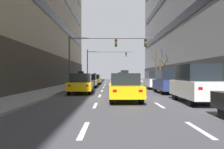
# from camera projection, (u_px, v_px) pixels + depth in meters

# --- Properties ---
(ground_plane) EXTENTS (120.00, 120.00, 0.00)m
(ground_plane) POSITION_uv_depth(u_px,v_px,m) (124.00, 99.00, 14.26)
(ground_plane) COLOR #424247
(sidewalk_left) EXTENTS (3.01, 80.00, 0.14)m
(sidewalk_left) POSITION_uv_depth(u_px,v_px,m) (25.00, 98.00, 14.19)
(sidewalk_left) COLOR gray
(sidewalk_left) RESTS_ON ground
(sidewalk_right) EXTENTS (3.01, 80.00, 0.14)m
(sidewalk_right) POSITION_uv_depth(u_px,v_px,m) (222.00, 98.00, 14.34)
(sidewalk_right) COLOR gray
(sidewalk_right) RESTS_ON ground
(lane_stripe_l1_s2) EXTENTS (0.16, 2.00, 0.01)m
(lane_stripe_l1_s2) POSITION_uv_depth(u_px,v_px,m) (84.00, 130.00, 6.25)
(lane_stripe_l1_s2) COLOR silver
(lane_stripe_l1_s2) RESTS_ON ground
(lane_stripe_l1_s3) EXTENTS (0.16, 2.00, 0.01)m
(lane_stripe_l1_s3) POSITION_uv_depth(u_px,v_px,m) (95.00, 105.00, 11.25)
(lane_stripe_l1_s3) COLOR silver
(lane_stripe_l1_s3) RESTS_ON ground
(lane_stripe_l1_s4) EXTENTS (0.16, 2.00, 0.01)m
(lane_stripe_l1_s4) POSITION_uv_depth(u_px,v_px,m) (100.00, 96.00, 16.25)
(lane_stripe_l1_s4) COLOR silver
(lane_stripe_l1_s4) RESTS_ON ground
(lane_stripe_l1_s5) EXTENTS (0.16, 2.00, 0.01)m
(lane_stripe_l1_s5) POSITION_uv_depth(u_px,v_px,m) (102.00, 91.00, 21.25)
(lane_stripe_l1_s5) COLOR silver
(lane_stripe_l1_s5) RESTS_ON ground
(lane_stripe_l1_s6) EXTENTS (0.16, 2.00, 0.01)m
(lane_stripe_l1_s6) POSITION_uv_depth(u_px,v_px,m) (104.00, 88.00, 26.25)
(lane_stripe_l1_s6) COLOR silver
(lane_stripe_l1_s6) RESTS_ON ground
(lane_stripe_l1_s7) EXTENTS (0.16, 2.00, 0.01)m
(lane_stripe_l1_s7) POSITION_uv_depth(u_px,v_px,m) (104.00, 86.00, 31.25)
(lane_stripe_l1_s7) COLOR silver
(lane_stripe_l1_s7) RESTS_ON ground
(lane_stripe_l1_s8) EXTENTS (0.16, 2.00, 0.01)m
(lane_stripe_l1_s8) POSITION_uv_depth(u_px,v_px,m) (105.00, 84.00, 36.24)
(lane_stripe_l1_s8) COLOR silver
(lane_stripe_l1_s8) RESTS_ON ground
(lane_stripe_l1_s9) EXTENTS (0.16, 2.00, 0.01)m
(lane_stripe_l1_s9) POSITION_uv_depth(u_px,v_px,m) (106.00, 83.00, 41.24)
(lane_stripe_l1_s9) COLOR silver
(lane_stripe_l1_s9) RESTS_ON ground
(lane_stripe_l1_s10) EXTENTS (0.16, 2.00, 0.01)m
(lane_stripe_l1_s10) POSITION_uv_depth(u_px,v_px,m) (106.00, 82.00, 46.24)
(lane_stripe_l1_s10) COLOR silver
(lane_stripe_l1_s10) RESTS_ON ground
(lane_stripe_l2_s2) EXTENTS (0.16, 2.00, 0.01)m
(lane_stripe_l2_s2) POSITION_uv_depth(u_px,v_px,m) (199.00, 129.00, 6.28)
(lane_stripe_l2_s2) COLOR silver
(lane_stripe_l2_s2) RESTS_ON ground
(lane_stripe_l2_s3) EXTENTS (0.16, 2.00, 0.01)m
(lane_stripe_l2_s3) POSITION_uv_depth(u_px,v_px,m) (159.00, 105.00, 11.28)
(lane_stripe_l2_s3) COLOR silver
(lane_stripe_l2_s3) RESTS_ON ground
(lane_stripe_l2_s4) EXTENTS (0.16, 2.00, 0.01)m
(lane_stripe_l2_s4) POSITION_uv_depth(u_px,v_px,m) (144.00, 96.00, 16.28)
(lane_stripe_l2_s4) COLOR silver
(lane_stripe_l2_s4) RESTS_ON ground
(lane_stripe_l2_s5) EXTENTS (0.16, 2.00, 0.01)m
(lane_stripe_l2_s5) POSITION_uv_depth(u_px,v_px,m) (136.00, 91.00, 21.28)
(lane_stripe_l2_s5) COLOR silver
(lane_stripe_l2_s5) RESTS_ON ground
(lane_stripe_l2_s6) EXTENTS (0.16, 2.00, 0.01)m
(lane_stripe_l2_s6) POSITION_uv_depth(u_px,v_px,m) (131.00, 88.00, 26.28)
(lane_stripe_l2_s6) COLOR silver
(lane_stripe_l2_s6) RESTS_ON ground
(lane_stripe_l2_s7) EXTENTS (0.16, 2.00, 0.01)m
(lane_stripe_l2_s7) POSITION_uv_depth(u_px,v_px,m) (128.00, 86.00, 31.28)
(lane_stripe_l2_s7) COLOR silver
(lane_stripe_l2_s7) RESTS_ON ground
(lane_stripe_l2_s8) EXTENTS (0.16, 2.00, 0.01)m
(lane_stripe_l2_s8) POSITION_uv_depth(u_px,v_px,m) (125.00, 84.00, 36.28)
(lane_stripe_l2_s8) COLOR silver
(lane_stripe_l2_s8) RESTS_ON ground
(lane_stripe_l2_s9) EXTENTS (0.16, 2.00, 0.01)m
(lane_stripe_l2_s9) POSITION_uv_depth(u_px,v_px,m) (123.00, 83.00, 41.28)
(lane_stripe_l2_s9) COLOR silver
(lane_stripe_l2_s9) RESTS_ON ground
(lane_stripe_l2_s10) EXTENTS (0.16, 2.00, 0.01)m
(lane_stripe_l2_s10) POSITION_uv_depth(u_px,v_px,m) (122.00, 82.00, 46.28)
(lane_stripe_l2_s10) COLOR silver
(lane_stripe_l2_s10) RESTS_ON ground
(taxi_driving_0) EXTENTS (2.00, 4.43, 1.81)m
(taxi_driving_0) POSITION_uv_depth(u_px,v_px,m) (95.00, 79.00, 34.84)
(taxi_driving_0) COLOR black
(taxi_driving_0) RESTS_ON ground
(taxi_driving_1) EXTENTS (1.93, 4.54, 1.88)m
(taxi_driving_1) POSITION_uv_depth(u_px,v_px,m) (124.00, 87.00, 13.10)
(taxi_driving_1) COLOR black
(taxi_driving_1) RESTS_ON ground
(car_driving_2) EXTENTS (1.98, 4.53, 1.68)m
(car_driving_2) POSITION_uv_depth(u_px,v_px,m) (89.00, 81.00, 26.82)
(car_driving_2) COLOR black
(car_driving_2) RESTS_ON ground
(taxi_driving_3) EXTENTS (2.07, 4.63, 1.90)m
(taxi_driving_3) POSITION_uv_depth(u_px,v_px,m) (81.00, 84.00, 18.25)
(taxi_driving_3) COLOR black
(taxi_driving_3) RESTS_ON ground
(taxi_driving_4) EXTENTS (1.90, 4.40, 1.82)m
(taxi_driving_4) POSITION_uv_depth(u_px,v_px,m) (120.00, 83.00, 19.32)
(taxi_driving_4) COLOR black
(taxi_driving_4) RESTS_ON ground
(car_parked_1) EXTENTS (1.98, 4.56, 2.19)m
(car_parked_1) POSITION_uv_depth(u_px,v_px,m) (196.00, 84.00, 12.26)
(car_parked_1) COLOR black
(car_parked_1) RESTS_ON ground
(car_parked_2) EXTENTS (1.76, 4.18, 2.02)m
(car_parked_2) POSITION_uv_depth(u_px,v_px,m) (167.00, 82.00, 18.38)
(car_parked_2) COLOR black
(car_parked_2) RESTS_ON ground
(car_parked_3) EXTENTS (1.79, 4.17, 2.01)m
(car_parked_3) POSITION_uv_depth(u_px,v_px,m) (154.00, 80.00, 24.10)
(car_parked_3) COLOR black
(car_parked_3) RESTS_ON ground
(traffic_signal_0) EXTENTS (9.63, 0.35, 5.88)m
(traffic_signal_0) POSITION_uv_depth(u_px,v_px,m) (100.00, 49.00, 24.08)
(traffic_signal_0) COLOR #4C4C51
(traffic_signal_0) RESTS_ON sidewalk_left
(traffic_signal_1) EXTENTS (9.39, 0.35, 6.59)m
(traffic_signal_1) POSITION_uv_depth(u_px,v_px,m) (101.00, 59.00, 43.70)
(traffic_signal_1) COLOR #4C4C51
(traffic_signal_1) RESTS_ON sidewalk_left
(street_tree_1) EXTENTS (1.39, 2.07, 4.38)m
(street_tree_1) POSITION_uv_depth(u_px,v_px,m) (161.00, 71.00, 30.45)
(street_tree_1) COLOR #4C3823
(street_tree_1) RESTS_ON sidewalk_right
(street_tree_2) EXTENTS (2.04, 1.76, 5.78)m
(street_tree_2) POSITION_uv_depth(u_px,v_px,m) (156.00, 66.00, 33.22)
(street_tree_2) COLOR #4C3823
(street_tree_2) RESTS_ON sidewalk_right
(pedestrian_0) EXTENTS (0.44, 0.37, 1.72)m
(pedestrian_0) POSITION_uv_depth(u_px,v_px,m) (196.00, 79.00, 20.86)
(pedestrian_0) COLOR black
(pedestrian_0) RESTS_ON sidewalk_right
(pedestrian_1) EXTENTS (0.26, 0.52, 1.57)m
(pedestrian_1) POSITION_uv_depth(u_px,v_px,m) (196.00, 82.00, 16.89)
(pedestrian_1) COLOR black
(pedestrian_1) RESTS_ON sidewalk_right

